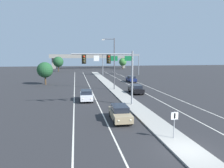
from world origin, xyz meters
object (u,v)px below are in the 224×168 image
object	(u,v)px
median_sign_post	(174,121)
tree_far_right_c	(123,62)
car_oncoming_tan	(120,113)
overhead_signal_mast	(113,66)
tree_far_left_c	(58,62)
car_oncoming_white	(86,95)
street_lamp_median	(113,61)
highway_sign_gantry	(121,58)
car_receding_black	(136,89)
car_receding_navy	(131,79)
tree_far_left_a	(45,70)

from	to	relation	value
median_sign_post	tree_far_right_c	size ratio (longest dim) A/B	0.39
car_oncoming_tan	overhead_signal_mast	bearing A→B (deg)	86.16
tree_far_left_c	car_oncoming_white	bearing A→B (deg)	-81.84
street_lamp_median	tree_far_left_c	bearing A→B (deg)	105.56
highway_sign_gantry	tree_far_left_c	xyz separation A→B (m)	(-23.21, 21.25, -1.91)
street_lamp_median	tree_far_left_c	xyz separation A→B (m)	(-14.64, 52.59, -1.54)
overhead_signal_mast	car_receding_black	size ratio (longest dim) A/B	1.81
median_sign_post	car_oncoming_white	distance (m)	17.23
car_oncoming_white	car_receding_navy	bearing A→B (deg)	58.59
overhead_signal_mast	street_lamp_median	size ratio (longest dim) A/B	0.81
car_receding_navy	highway_sign_gantry	size ratio (longest dim) A/B	0.34
median_sign_post	street_lamp_median	distance (m)	25.58
tree_far_left_c	highway_sign_gantry	bearing A→B (deg)	-42.48
median_sign_post	car_oncoming_tan	distance (m)	6.55
median_sign_post	highway_sign_gantry	distance (m)	57.35
overhead_signal_mast	highway_sign_gantry	xyz separation A→B (m)	(11.01, 44.58, 0.80)
car_oncoming_white	tree_far_left_c	xyz separation A→B (m)	(-8.85, 61.73, 3.43)
car_oncoming_white	car_receding_navy	world-z (taller)	same
overhead_signal_mast	median_sign_post	xyz separation A→B (m)	(2.75, -11.99, -3.78)
car_receding_black	tree_far_right_c	xyz separation A→B (m)	(13.55, 69.22, 2.87)
car_oncoming_white	highway_sign_gantry	bearing A→B (deg)	70.46
car_oncoming_white	highway_sign_gantry	xyz separation A→B (m)	(14.37, 40.47, 5.34)
median_sign_post	tree_far_right_c	xyz separation A→B (m)	(16.58, 89.85, 2.10)
overhead_signal_mast	car_oncoming_white	world-z (taller)	overhead_signal_mast
tree_far_right_c	car_receding_navy	bearing A→B (deg)	-100.64
median_sign_post	car_oncoming_tan	bearing A→B (deg)	119.26
tree_far_right_c	tree_far_left_a	bearing A→B (deg)	-120.04
street_lamp_median	car_receding_navy	bearing A→B (deg)	59.37
overhead_signal_mast	car_receding_navy	bearing A→B (deg)	69.39
highway_sign_gantry	tree_far_right_c	bearing A→B (deg)	75.96
overhead_signal_mast	car_oncoming_tan	xyz separation A→B (m)	(-0.42, -6.32, -4.55)
overhead_signal_mast	car_oncoming_white	size ratio (longest dim) A/B	1.81
street_lamp_median	tree_far_right_c	xyz separation A→B (m)	(16.89, 64.62, -2.11)
median_sign_post	car_oncoming_tan	world-z (taller)	median_sign_post
median_sign_post	car_receding_navy	size ratio (longest dim) A/B	0.49
car_receding_navy	highway_sign_gantry	xyz separation A→B (m)	(1.62, 19.59, 5.34)
median_sign_post	tree_far_left_a	bearing A→B (deg)	112.39
car_receding_black	overhead_signal_mast	bearing A→B (deg)	-123.80
street_lamp_median	car_oncoming_white	distance (m)	11.91
car_receding_navy	tree_far_left_a	size ratio (longest dim) A/B	0.84
car_receding_navy	tree_far_left_c	world-z (taller)	tree_far_left_c
tree_far_right_c	median_sign_post	bearing A→B (deg)	-100.45
car_oncoming_tan	car_oncoming_white	xyz separation A→B (m)	(-2.93, 10.42, 0.00)
car_receding_navy	tree_far_left_c	distance (m)	46.33
street_lamp_median	car_oncoming_tan	distance (m)	20.38
car_receding_black	tree_far_left_a	xyz separation A→B (m)	(-17.75, 15.10, 2.65)
overhead_signal_mast	tree_far_left_c	size ratio (longest dim) A/B	1.25
median_sign_post	car_oncoming_white	bearing A→B (deg)	110.79
median_sign_post	street_lamp_median	world-z (taller)	street_lamp_median
median_sign_post	car_receding_navy	xyz separation A→B (m)	(6.64, 36.97, -0.77)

